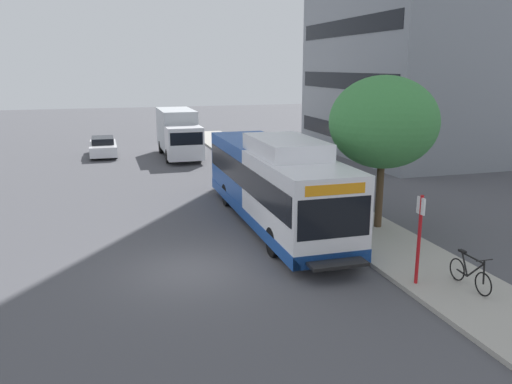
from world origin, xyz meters
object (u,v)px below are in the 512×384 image
at_px(street_tree_near_stop, 384,122).
at_px(parked_car_far_lane, 103,147).
at_px(bus_stop_sign_pole, 419,233).
at_px(transit_bus, 273,183).
at_px(box_truck_background, 178,132).
at_px(bicycle_parked, 470,274).

height_order(street_tree_near_stop, parked_car_far_lane, street_tree_near_stop).
bearing_deg(bus_stop_sign_pole, transit_bus, 105.50).
relative_size(parked_car_far_lane, box_truck_background, 0.64).
bearing_deg(transit_bus, street_tree_near_stop, -27.75).
xyz_separation_m(transit_bus, bicycle_parked, (3.23, -7.80, -1.14)).
distance_m(bicycle_parked, box_truck_background, 25.26).
xyz_separation_m(transit_bus, parked_car_far_lane, (-6.43, 18.96, -1.04)).
relative_size(transit_bus, box_truck_background, 1.75).
bearing_deg(parked_car_far_lane, bicycle_parked, -70.15).
bearing_deg(parked_car_far_lane, street_tree_near_stop, -64.23).
distance_m(parked_car_far_lane, box_truck_background, 5.55).
xyz_separation_m(street_tree_near_stop, parked_car_far_lane, (-10.08, 20.87, -3.51)).
xyz_separation_m(bicycle_parked, box_truck_background, (-4.57, 24.81, 1.18)).
distance_m(transit_bus, box_truck_background, 17.07).
relative_size(bus_stop_sign_pole, box_truck_background, 0.37).
bearing_deg(parked_car_far_lane, box_truck_background, -20.89).
distance_m(street_tree_near_stop, parked_car_far_lane, 23.44).
height_order(bicycle_parked, box_truck_background, box_truck_background).
bearing_deg(bus_stop_sign_pole, box_truck_background, 97.83).
bearing_deg(street_tree_near_stop, bicycle_parked, -94.09).
relative_size(bus_stop_sign_pole, parked_car_far_lane, 0.58).
bearing_deg(transit_bus, bus_stop_sign_pole, -74.50).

